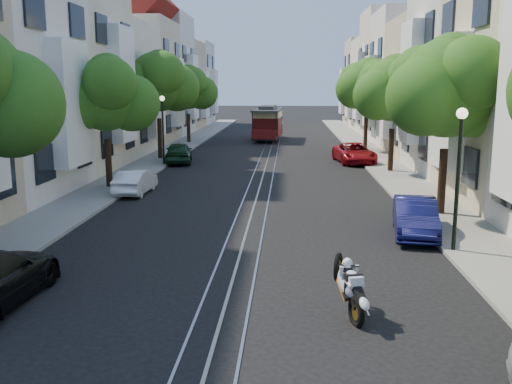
% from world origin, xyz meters
% --- Properties ---
extents(ground, '(200.00, 200.00, 0.00)m').
position_xyz_m(ground, '(0.00, 28.00, 0.00)').
color(ground, black).
rests_on(ground, ground).
extents(sidewalk_east, '(2.50, 80.00, 0.12)m').
position_xyz_m(sidewalk_east, '(7.25, 28.00, 0.06)').
color(sidewalk_east, gray).
rests_on(sidewalk_east, ground).
extents(sidewalk_west, '(2.50, 80.00, 0.12)m').
position_xyz_m(sidewalk_west, '(-7.25, 28.00, 0.06)').
color(sidewalk_west, gray).
rests_on(sidewalk_west, ground).
extents(rail_left, '(0.06, 80.00, 0.02)m').
position_xyz_m(rail_left, '(-0.55, 28.00, 0.01)').
color(rail_left, gray).
rests_on(rail_left, ground).
extents(rail_slot, '(0.06, 80.00, 0.02)m').
position_xyz_m(rail_slot, '(0.00, 28.00, 0.01)').
color(rail_slot, gray).
rests_on(rail_slot, ground).
extents(rail_right, '(0.06, 80.00, 0.02)m').
position_xyz_m(rail_right, '(0.55, 28.00, 0.01)').
color(rail_right, gray).
rests_on(rail_right, ground).
extents(lane_line, '(0.08, 80.00, 0.01)m').
position_xyz_m(lane_line, '(0.00, 28.00, 0.00)').
color(lane_line, tan).
rests_on(lane_line, ground).
extents(townhouses_east, '(7.75, 72.00, 12.00)m').
position_xyz_m(townhouses_east, '(11.87, 27.91, 5.18)').
color(townhouses_east, beige).
rests_on(townhouses_east, ground).
extents(townhouses_west, '(7.75, 72.00, 11.76)m').
position_xyz_m(townhouses_west, '(-11.87, 27.91, 5.08)').
color(townhouses_west, silver).
rests_on(townhouses_west, ground).
extents(tree_e_b, '(4.93, 4.08, 6.68)m').
position_xyz_m(tree_e_b, '(7.26, 8.98, 4.73)').
color(tree_e_b, black).
rests_on(tree_e_b, ground).
extents(tree_e_c, '(4.84, 3.99, 6.52)m').
position_xyz_m(tree_e_c, '(7.26, 19.98, 4.60)').
color(tree_e_c, black).
rests_on(tree_e_c, ground).
extents(tree_e_d, '(5.01, 4.16, 6.85)m').
position_xyz_m(tree_e_d, '(7.26, 30.98, 4.87)').
color(tree_e_d, black).
rests_on(tree_e_d, ground).
extents(tree_w_b, '(4.72, 3.87, 6.27)m').
position_xyz_m(tree_w_b, '(-7.14, 13.98, 4.40)').
color(tree_w_b, black).
rests_on(tree_w_b, ground).
extents(tree_w_c, '(5.13, 4.28, 7.09)m').
position_xyz_m(tree_w_c, '(-7.14, 24.98, 5.07)').
color(tree_w_c, black).
rests_on(tree_w_c, ground).
extents(tree_w_d, '(4.84, 3.99, 6.52)m').
position_xyz_m(tree_w_d, '(-7.14, 35.98, 4.60)').
color(tree_w_d, black).
rests_on(tree_w_d, ground).
extents(lamp_east, '(0.32, 0.32, 4.16)m').
position_xyz_m(lamp_east, '(6.30, 4.00, 2.85)').
color(lamp_east, black).
rests_on(lamp_east, ground).
extents(lamp_west, '(0.32, 0.32, 4.16)m').
position_xyz_m(lamp_west, '(-6.30, 22.00, 2.85)').
color(lamp_west, black).
rests_on(lamp_west, ground).
extents(sportbike_rider, '(0.65, 1.72, 1.31)m').
position_xyz_m(sportbike_rider, '(2.72, -0.92, 0.73)').
color(sportbike_rider, black).
rests_on(sportbike_rider, ground).
extents(cable_car, '(2.73, 7.49, 2.83)m').
position_xyz_m(cable_car, '(-0.50, 39.28, 1.68)').
color(cable_car, black).
rests_on(cable_car, ground).
extents(parked_car_e_mid, '(1.81, 3.92, 1.24)m').
position_xyz_m(parked_car_e_mid, '(5.60, 6.03, 0.62)').
color(parked_car_e_mid, '#0D0F42').
rests_on(parked_car_e_mid, ground).
extents(parked_car_e_far, '(2.69, 4.86, 1.29)m').
position_xyz_m(parked_car_e_far, '(5.60, 23.97, 0.64)').
color(parked_car_e_far, maroon).
rests_on(parked_car_e_far, ground).
extents(parked_car_w_mid, '(1.30, 3.47, 1.13)m').
position_xyz_m(parked_car_w_mid, '(-5.60, 12.79, 0.57)').
color(parked_car_w_mid, silver).
rests_on(parked_car_w_mid, ground).
extents(parked_car_w_far, '(2.15, 4.20, 1.37)m').
position_xyz_m(parked_car_w_far, '(-5.60, 23.23, 0.68)').
color(parked_car_w_far, '#15351D').
rests_on(parked_car_w_far, ground).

